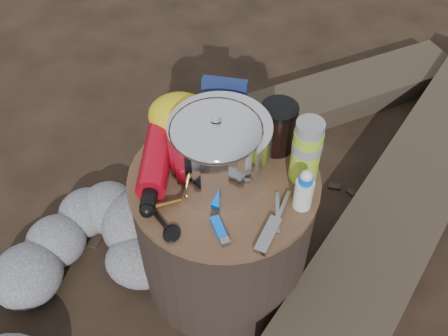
# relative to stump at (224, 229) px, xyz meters

# --- Properties ---
(ground) EXTENTS (60.00, 60.00, 0.00)m
(ground) POSITION_rel_stump_xyz_m (0.00, 0.00, -0.22)
(ground) COLOR black
(ground) RESTS_ON ground
(stump) EXTENTS (0.48, 0.48, 0.44)m
(stump) POSITION_rel_stump_xyz_m (0.00, 0.00, 0.00)
(stump) COLOR black
(stump) RESTS_ON ground
(rock_ring) EXTENTS (0.41, 0.89, 0.18)m
(rock_ring) POSITION_rel_stump_xyz_m (-0.38, -0.22, -0.13)
(rock_ring) COLOR slate
(rock_ring) RESTS_ON ground
(log_main) EXTENTS (1.01, 1.60, 0.14)m
(log_main) POSITION_rel_stump_xyz_m (0.63, 0.40, -0.15)
(log_main) COLOR #362C22
(log_main) RESTS_ON ground
(log_small) EXTENTS (1.14, 0.81, 0.10)m
(log_small) POSITION_rel_stump_xyz_m (0.31, 0.81, -0.17)
(log_small) COLOR #362C22
(log_small) RESTS_ON ground
(foil_windscreen) EXTENTS (0.25, 0.25, 0.15)m
(foil_windscreen) POSITION_rel_stump_xyz_m (-0.01, 0.03, 0.30)
(foil_windscreen) COLOR white
(foil_windscreen) RESTS_ON stump
(camping_pot) EXTENTS (0.21, 0.21, 0.21)m
(camping_pot) POSITION_rel_stump_xyz_m (-0.02, -0.01, 0.33)
(camping_pot) COLOR white
(camping_pot) RESTS_ON stump
(fuel_bottle) EXTENTS (0.10, 0.31, 0.07)m
(fuel_bottle) POSITION_rel_stump_xyz_m (-0.17, 0.02, 0.26)
(fuel_bottle) COLOR #B5091A
(fuel_bottle) RESTS_ON stump
(thermos) EXTENTS (0.07, 0.07, 0.18)m
(thermos) POSITION_rel_stump_xyz_m (0.19, 0.03, 0.31)
(thermos) COLOR #95BC28
(thermos) RESTS_ON stump
(travel_mug) EXTENTS (0.09, 0.09, 0.14)m
(travel_mug) POSITION_rel_stump_xyz_m (0.12, 0.13, 0.29)
(travel_mug) COLOR black
(travel_mug) RESTS_ON stump
(stuff_sack) EXTENTS (0.17, 0.14, 0.12)m
(stuff_sack) POSITION_rel_stump_xyz_m (-0.13, 0.15, 0.28)
(stuff_sack) COLOR gold
(stuff_sack) RESTS_ON stump
(food_pouch) EXTENTS (0.12, 0.03, 0.15)m
(food_pouch) POSITION_rel_stump_xyz_m (-0.02, 0.19, 0.30)
(food_pouch) COLOR navy
(food_pouch) RESTS_ON stump
(lighter) EXTENTS (0.06, 0.08, 0.01)m
(lighter) POSITION_rel_stump_xyz_m (0.01, -0.16, 0.23)
(lighter) COLOR #0057F1
(lighter) RESTS_ON stump
(multitool) EXTENTS (0.06, 0.11, 0.01)m
(multitool) POSITION_rel_stump_xyz_m (0.12, -0.16, 0.23)
(multitool) COLOR #9D9DA1
(multitool) RESTS_ON stump
(pot_grabber) EXTENTS (0.04, 0.12, 0.01)m
(pot_grabber) POSITION_rel_stump_xyz_m (0.14, -0.09, 0.23)
(pot_grabber) COLOR #9D9DA1
(pot_grabber) RESTS_ON stump
(spork) EXTENTS (0.14, 0.14, 0.01)m
(spork) POSITION_rel_stump_xyz_m (-0.15, -0.13, 0.23)
(spork) COLOR black
(spork) RESTS_ON stump
(squeeze_bottle) EXTENTS (0.04, 0.04, 0.11)m
(squeeze_bottle) POSITION_rel_stump_xyz_m (0.19, -0.06, 0.27)
(squeeze_bottle) COLOR silver
(squeeze_bottle) RESTS_ON stump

